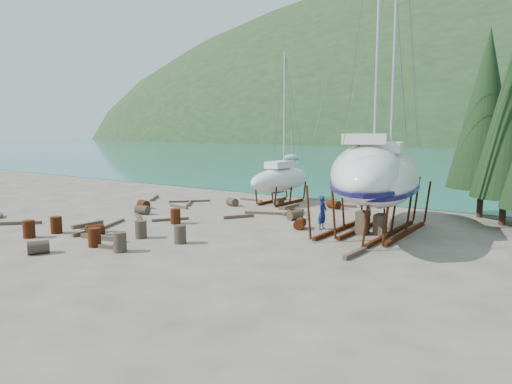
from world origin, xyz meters
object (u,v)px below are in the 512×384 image
Objects in this scene: small_sailboat_shore at (281,179)px; worker at (322,213)px; large_sailboat_near at (369,171)px; large_sailboat_far at (386,177)px.

worker is at bearing -41.56° from small_sailboat_shore.
large_sailboat_near reaches higher than small_sailboat_shore.
small_sailboat_shore is at bearing 45.10° from worker.
large_sailboat_near is 10.91× the size of worker.
small_sailboat_shore is 9.46m from worker.
large_sailboat_far is 11.23m from small_sailboat_shore.
worker is (-3.03, -1.16, -2.04)m from large_sailboat_far.
large_sailboat_near is 0.92m from large_sailboat_far.
small_sailboat_shore is 5.99× the size of worker.
worker is at bearing -173.41° from large_sailboat_far.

